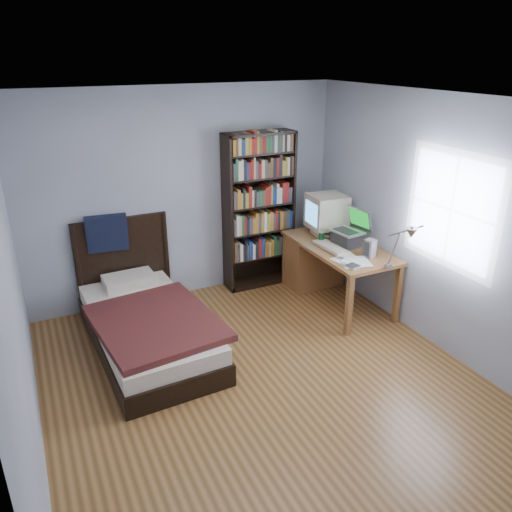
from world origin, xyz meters
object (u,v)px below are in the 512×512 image
desk (319,258)px  soda_can (321,237)px  laptop (348,236)px  speaker (370,248)px  keyboard (331,247)px  desk_lamp (408,237)px  bed (145,321)px  crt_monitor (326,212)px  bookshelf (259,211)px

desk → soda_can: (-0.13, -0.22, 0.38)m
laptop → speaker: size_ratio=2.17×
keyboard → speaker: 0.46m
soda_can → desk_lamp: bearing=-85.1°
soda_can → bed: (-2.18, -0.11, -0.53)m
laptop → soda_can: (-0.22, 0.22, -0.06)m
soda_can → speaker: bearing=-68.9°
desk_lamp → soda_can: bearing=94.9°
crt_monitor → soda_can: crt_monitor is taller
laptop → bookshelf: (-0.71, 0.91, 0.13)m
crt_monitor → keyboard: bearing=-114.4°
crt_monitor → desk_lamp: 1.53m
keyboard → bookshelf: size_ratio=0.25×
laptop → keyboard: laptop is taller
crt_monitor → speaker: (0.04, -0.83, -0.18)m
desk → keyboard: (-0.14, -0.45, 0.33)m
bookshelf → desk_lamp: bearing=-73.2°
desk → desk_lamp: 1.71m
bookshelf → bed: bookshelf is taller
laptop → crt_monitor: bearing=93.3°
bed → bookshelf: bearing=25.4°
laptop → bed: bearing=177.6°
soda_can → bed: bearing=-177.0°
desk → speaker: bearing=-82.7°
crt_monitor → desk_lamp: bearing=-93.1°
desk_lamp → desk: bearing=89.3°
bookshelf → bed: bearing=-154.6°
keyboard → speaker: size_ratio=2.44×
keyboard → desk_lamp: bearing=-85.7°
keyboard → bookshelf: 1.06m
keyboard → speaker: bearing=-59.3°
bed → desk: bearing=8.2°
desk_lamp → keyboard: size_ratio=1.23×
desk_lamp → speaker: desk_lamp is taller
bookshelf → keyboard: bearing=-62.7°
laptop → keyboard: bearing=-177.0°
bookshelf → crt_monitor: bearing=-34.5°
speaker → crt_monitor: bearing=77.1°
speaker → bed: bed is taller
crt_monitor → laptop: 0.47m
crt_monitor → keyboard: crt_monitor is taller
speaker → desk: bearing=81.4°
desk → speaker: 0.94m
crt_monitor → speaker: bearing=-87.0°
laptop → bookshelf: bookshelf is taller
laptop → speaker: bearing=-87.4°
desk_lamp → speaker: (0.13, 0.68, -0.38)m
keyboard → speaker: speaker is taller
desk_lamp → speaker: size_ratio=2.99×
crt_monitor → laptop: (0.03, -0.44, -0.16)m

